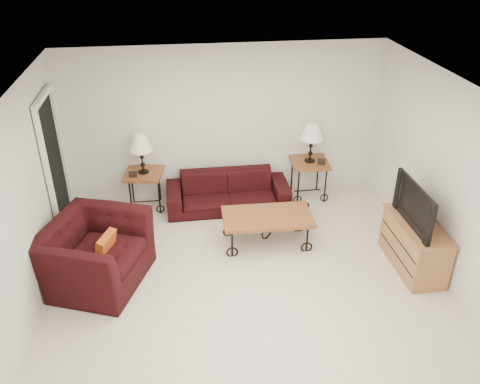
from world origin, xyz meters
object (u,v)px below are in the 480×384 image
(television, at_px, (421,205))
(coffee_table, at_px, (267,229))
(lamp_right, at_px, (311,143))
(tv_stand, at_px, (414,245))
(armchair, at_px, (95,253))
(backpack, at_px, (299,202))
(side_table_left, at_px, (145,190))
(side_table_right, at_px, (308,179))
(lamp_left, at_px, (142,154))
(sofa, at_px, (228,192))

(television, bearing_deg, coffee_table, -113.75)
(lamp_right, distance_m, tv_stand, 2.32)
(coffee_table, bearing_deg, armchair, -167.35)
(lamp_right, xyz_separation_m, television, (0.86, -2.05, -0.02))
(coffee_table, bearing_deg, backpack, 47.16)
(side_table_left, height_order, coffee_table, side_table_left)
(side_table_right, bearing_deg, backpack, -116.87)
(backpack, bearing_deg, lamp_left, 154.67)
(tv_stand, xyz_separation_m, backpack, (-1.18, 1.47, -0.10))
(side_table_left, xyz_separation_m, tv_stand, (3.54, -2.05, 0.02))
(lamp_left, distance_m, coffee_table, 2.26)
(lamp_right, xyz_separation_m, backpack, (-0.29, -0.58, -0.73))
(side_table_left, relative_size, armchair, 0.49)
(lamp_right, bearing_deg, backpack, -116.87)
(armchair, bearing_deg, lamp_right, -39.95)
(side_table_right, bearing_deg, sofa, -172.47)
(side_table_left, relative_size, lamp_left, 1.00)
(side_table_left, xyz_separation_m, armchair, (-0.56, -1.78, 0.10))
(tv_stand, distance_m, television, 0.62)
(lamp_right, height_order, tv_stand, lamp_right)
(lamp_right, distance_m, backpack, 0.98)
(television, height_order, backpack, television)
(side_table_right, distance_m, tv_stand, 2.23)
(armchair, bearing_deg, television, -72.70)
(coffee_table, xyz_separation_m, tv_stand, (1.81, -0.79, 0.10))
(side_table_right, bearing_deg, lamp_left, 180.00)
(side_table_left, xyz_separation_m, lamp_right, (2.66, 0.00, 0.66))
(sofa, relative_size, coffee_table, 1.55)
(armchair, bearing_deg, lamp_left, 3.58)
(lamp_left, bearing_deg, side_table_right, 0.00)
(sofa, xyz_separation_m, lamp_right, (1.36, 0.18, 0.69))
(coffee_table, relative_size, armchair, 0.98)
(tv_stand, bearing_deg, armchair, 176.18)
(sofa, height_order, side_table_right, side_table_right)
(armchair, relative_size, tv_stand, 1.15)
(backpack, bearing_deg, sofa, 147.92)
(television, bearing_deg, tv_stand, 90.00)
(television, relative_size, backpack, 2.10)
(sofa, relative_size, side_table_left, 3.09)
(lamp_left, height_order, armchair, lamp_left)
(armchair, height_order, backpack, armchair)
(side_table_right, xyz_separation_m, television, (0.86, -2.05, 0.63))
(lamp_left, relative_size, television, 0.63)
(lamp_left, relative_size, armchair, 0.49)
(coffee_table, distance_m, armchair, 2.36)
(side_table_right, xyz_separation_m, backpack, (-0.29, -0.58, -0.09))
(tv_stand, xyz_separation_m, television, (-0.02, 0.00, 0.62))
(lamp_right, relative_size, coffee_table, 0.52)
(side_table_left, bearing_deg, armchair, -107.56)
(side_table_left, xyz_separation_m, coffee_table, (1.73, -1.26, -0.08))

